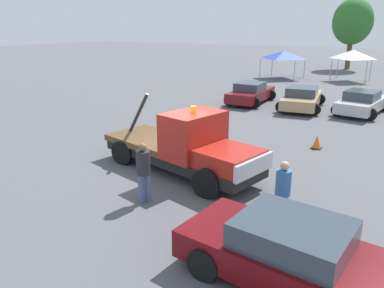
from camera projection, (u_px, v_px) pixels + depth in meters
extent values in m
plane|color=#545459|center=(180.00, 171.00, 12.96)|extent=(160.00, 160.00, 0.00)
cube|color=black|center=(180.00, 156.00, 12.80)|extent=(6.22, 3.01, 0.35)
cube|color=#B22319|center=(230.00, 159.00, 11.25)|extent=(1.99, 2.01, 0.55)
cube|color=silver|center=(254.00, 167.00, 10.68)|extent=(0.49, 1.77, 0.50)
cube|color=#B22319|center=(194.00, 135.00, 12.09)|extent=(1.70, 2.22, 1.46)
cube|color=brown|center=(151.00, 140.00, 13.69)|extent=(3.34, 2.57, 0.22)
cylinder|color=black|center=(139.00, 113.00, 13.85)|extent=(1.19, 0.37, 1.63)
cylinder|color=orange|center=(194.00, 109.00, 11.84)|extent=(0.18, 0.18, 0.20)
cylinder|color=black|center=(245.00, 166.00, 12.12)|extent=(0.88, 0.26, 0.88)
cylinder|color=black|center=(207.00, 183.00, 10.81)|extent=(0.88, 0.26, 0.88)
cylinder|color=black|center=(162.00, 141.00, 14.75)|extent=(0.88, 0.26, 0.88)
cylinder|color=black|center=(123.00, 152.00, 13.45)|extent=(0.88, 0.26, 0.88)
cube|color=#5B0A0F|center=(303.00, 263.00, 7.03)|extent=(4.98, 2.37, 0.60)
cube|color=#333D47|center=(293.00, 234.00, 7.00)|extent=(2.18, 1.88, 0.50)
cylinder|color=black|center=(249.00, 226.00, 8.72)|extent=(0.68, 0.22, 0.68)
cylinder|color=black|center=(204.00, 264.00, 7.33)|extent=(0.68, 0.22, 0.68)
cylinder|color=#847051|center=(284.00, 209.00, 9.39)|extent=(0.15, 0.15, 0.82)
cylinder|color=#847051|center=(278.00, 210.00, 9.30)|extent=(0.15, 0.15, 0.82)
cylinder|color=teal|center=(283.00, 182.00, 9.12)|extent=(0.38, 0.38, 0.65)
sphere|color=tan|center=(285.00, 166.00, 8.99)|extent=(0.22, 0.22, 0.22)
cylinder|color=#475B84|center=(141.00, 189.00, 10.48)|extent=(0.16, 0.16, 0.85)
cylinder|color=#475B84|center=(148.00, 187.00, 10.60)|extent=(0.16, 0.16, 0.85)
cylinder|color=#28282D|center=(143.00, 163.00, 10.31)|extent=(0.39, 0.39, 0.67)
sphere|color=brown|center=(143.00, 147.00, 10.17)|extent=(0.23, 0.23, 0.23)
cube|color=maroon|center=(251.00, 95.00, 24.09)|extent=(1.95, 4.55, 0.60)
cube|color=#333D47|center=(250.00, 86.00, 23.73)|extent=(1.64, 1.94, 0.50)
cylinder|color=black|center=(247.00, 93.00, 25.81)|extent=(0.68, 0.22, 0.68)
cylinder|color=black|center=(271.00, 95.00, 25.03)|extent=(0.68, 0.22, 0.68)
cylinder|color=black|center=(229.00, 100.00, 23.27)|extent=(0.68, 0.22, 0.68)
cylinder|color=black|center=(255.00, 103.00, 22.49)|extent=(0.68, 0.22, 0.68)
cube|color=tan|center=(302.00, 100.00, 22.44)|extent=(2.57, 4.98, 0.60)
cube|color=#333D47|center=(302.00, 91.00, 22.06)|extent=(1.95, 2.22, 0.50)
cylinder|color=black|center=(291.00, 97.00, 24.25)|extent=(0.68, 0.22, 0.68)
cylinder|color=black|center=(320.00, 99.00, 23.58)|extent=(0.68, 0.22, 0.68)
cylinder|color=black|center=(282.00, 107.00, 21.42)|extent=(0.68, 0.22, 0.68)
cylinder|color=black|center=(314.00, 109.00, 20.74)|extent=(0.68, 0.22, 0.68)
cube|color=#B7B7BC|center=(362.00, 104.00, 21.13)|extent=(2.39, 4.58, 0.60)
cube|color=#333D47|center=(362.00, 95.00, 20.81)|extent=(1.82, 2.04, 0.50)
cylinder|color=black|center=(354.00, 102.00, 22.80)|extent=(0.68, 0.22, 0.68)
cylinder|color=black|center=(337.00, 110.00, 20.61)|extent=(0.68, 0.22, 0.68)
cylinder|color=black|center=(370.00, 114.00, 19.58)|extent=(0.68, 0.22, 0.68)
cylinder|color=#9E9EA3|center=(260.00, 69.00, 34.58)|extent=(0.07, 0.07, 1.82)
cylinder|color=#9E9EA3|center=(294.00, 71.00, 32.99)|extent=(0.07, 0.07, 1.82)
cylinder|color=#9E9EA3|center=(272.00, 66.00, 37.21)|extent=(0.07, 0.07, 1.82)
cylinder|color=#9E9EA3|center=(304.00, 68.00, 35.61)|extent=(0.07, 0.07, 1.82)
pyramid|color=#2D4CB7|center=(284.00, 55.00, 34.71)|extent=(3.23, 3.23, 0.71)
cylinder|color=#9E9EA3|center=(331.00, 71.00, 32.80)|extent=(0.07, 0.07, 1.97)
cylinder|color=#9E9EA3|center=(366.00, 73.00, 31.39)|extent=(0.07, 0.07, 1.97)
cylinder|color=#9E9EA3|center=(337.00, 68.00, 35.13)|extent=(0.07, 0.07, 1.97)
cylinder|color=#9E9EA3|center=(371.00, 69.00, 33.71)|extent=(0.07, 0.07, 1.97)
pyramid|color=white|center=(353.00, 54.00, 32.84)|extent=(2.85, 2.85, 0.77)
cylinder|color=brown|center=(348.00, 57.00, 42.25)|extent=(0.54, 0.54, 2.68)
ellipsoid|color=#2D6B28|center=(353.00, 21.00, 41.09)|extent=(4.29, 4.29, 4.98)
cube|color=black|center=(316.00, 148.00, 15.28)|extent=(0.40, 0.40, 0.04)
cone|color=orange|center=(317.00, 142.00, 15.20)|extent=(0.36, 0.36, 0.55)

